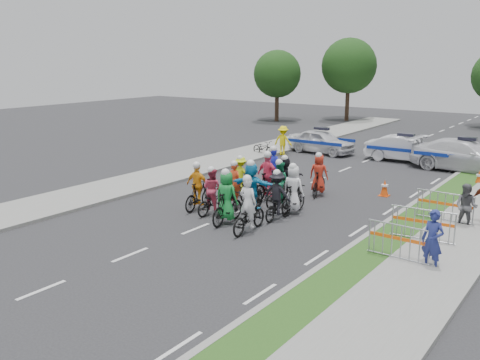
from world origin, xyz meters
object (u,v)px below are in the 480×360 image
Objects in this scene: rider_12 at (274,176)px; barrier_2 at (445,208)px; rider_2 at (213,196)px; tree_0 at (277,74)px; rider_9 at (268,181)px; barrier_1 at (423,226)px; spectator_0 at (433,240)px; tree_3 at (349,66)px; marshal_hiviz at (283,141)px; rider_0 at (249,213)px; rider_11 at (285,180)px; rider_10 at (241,179)px; police_car_2 at (466,156)px; rider_7 at (293,194)px; cone_0 at (385,188)px; barrier_0 at (401,244)px; rider_13 at (319,179)px; cone_1 at (479,178)px; rider_3 at (198,191)px; rider_1 at (227,202)px; rider_4 at (278,200)px; parked_bike at (263,148)px; rider_8 at (280,189)px; rider_6 at (235,191)px; rider_5 at (252,191)px; police_car_0 at (321,142)px; police_car_1 at (405,149)px.

rider_12 is 7.37m from barrier_2.
tree_0 is at bearing -62.32° from rider_2.
barrier_1 is (6.71, -1.59, -0.22)m from rider_9.
spectator_0 is 35.39m from tree_3.
rider_0 is at bearing 112.72° from marshal_hiviz.
barrier_1 is at bearing 150.19° from rider_11.
police_car_2 is (6.56, 10.51, 0.13)m from rider_10.
rider_2 is 0.29× the size of tree_0.
rider_9 is 1.02× the size of barrier_2.
rider_7 is 2.77× the size of cone_0.
barrier_1 is 0.27× the size of tree_3.
barrier_0 is at bearing -168.92° from police_car_2.
rider_13 reaches higher than police_car_2.
rider_13 is 26.70m from tree_0.
rider_10 is at bearing -22.21° from rider_7.
cone_1 is (2.80, 4.39, 0.00)m from cone_0.
tree_3 is (-15.70, 26.48, 4.33)m from barrier_2.
rider_3 is at bearing -172.00° from barrier_1.
rider_4 is (1.14, 1.51, -0.05)m from rider_1.
cone_0 is at bearing 141.93° from marshal_hiviz.
barrier_1 is at bearing 156.68° from rider_12.
parked_bike is (-13.27, 12.01, -0.42)m from spectator_0.
rider_8 is at bearing -79.55° from rider_0.
rider_6 is 2.44m from rider_7.
rider_5 is 1.12× the size of rider_11.
rider_2 is 2.97m from rider_10.
rider_2 is (-2.27, 0.97, 0.03)m from rider_0.
cone_0 is at bearing 113.85° from barrier_0.
parked_bike is at bearing -80.19° from tree_3.
rider_9 reaches higher than rider_3.
rider_10 is at bearing 5.68° from rider_9.
rider_13 is at bearing -112.28° from rider_2.
rider_9 is (0.62, 2.84, 0.10)m from rider_2.
rider_0 reaches higher than police_car_0.
rider_8 is 2.69× the size of cone_0.
rider_6 is at bearing -127.35° from rider_3.
spectator_0 is at bearing 169.77° from rider_6.
rider_8 is at bearing 156.98° from rider_9.
barrier_2 is at bearing -38.66° from cone_0.
rider_6 is 2.31m from rider_11.
rider_11 is (-0.10, 4.13, 0.00)m from rider_1.
police_car_2 is (5.80, 13.38, 0.12)m from rider_2.
barrier_2 is 2.86× the size of cone_0.
barrier_2 is at bearing -159.97° from police_car_1.
rider_11 is 0.91× the size of barrier_0.
spectator_0 is at bearing -84.23° from cone_1.
rider_6 is 3.80m from rider_13.
rider_11 is at bearing 117.75° from marshal_hiviz.
rider_7 is 0.31× the size of tree_0.
rider_11 is 0.43× the size of police_car_1.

